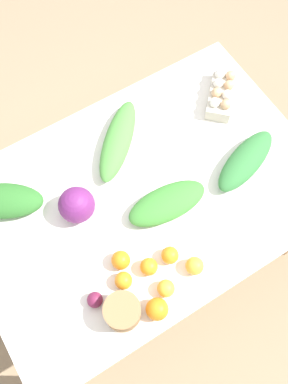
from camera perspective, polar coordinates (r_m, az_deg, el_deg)
ground_plane at (r=2.41m, az=0.00°, el=-7.26°), size 8.00×8.00×0.00m
dining_table at (r=1.79m, az=0.00°, el=-1.40°), size 1.42×0.96×0.75m
cabbage_purple at (r=1.63m, az=-8.96°, el=-1.70°), size 0.14×0.14×0.14m
egg_carton at (r=1.93m, az=10.31°, el=12.85°), size 0.24×0.24×0.09m
paper_bag at (r=1.53m, az=-2.89°, el=-15.64°), size 0.13×0.13×0.10m
greens_bunch_chard at (r=1.77m, az=-3.50°, el=6.89°), size 0.36×0.35×0.08m
greens_bunch_beet_tops at (r=1.77m, az=13.40°, el=4.09°), size 0.36×0.22×0.08m
greens_bunch_dandelion at (r=1.65m, az=3.09°, el=-1.50°), size 0.33×0.17×0.07m
greens_bunch_kale at (r=1.73m, az=-18.35°, el=-1.12°), size 0.35×0.29×0.09m
beet_root at (r=1.57m, az=-6.56°, el=-14.09°), size 0.06×0.06×0.06m
orange_0 at (r=1.58m, az=0.65°, el=-9.92°), size 0.07×0.07×0.07m
orange_1 at (r=1.59m, az=6.79°, el=-9.74°), size 0.07×0.07×0.07m
orange_2 at (r=1.57m, az=-2.75°, el=-11.72°), size 0.06×0.06×0.06m
orange_3 at (r=1.54m, az=1.75°, el=-15.34°), size 0.08×0.08×0.08m
orange_4 at (r=1.57m, az=2.95°, el=-12.71°), size 0.06×0.06×0.06m
orange_5 at (r=1.59m, az=3.48°, el=-8.42°), size 0.07×0.07×0.07m
orange_6 at (r=1.58m, az=-3.12°, el=-9.06°), size 0.07×0.07×0.07m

